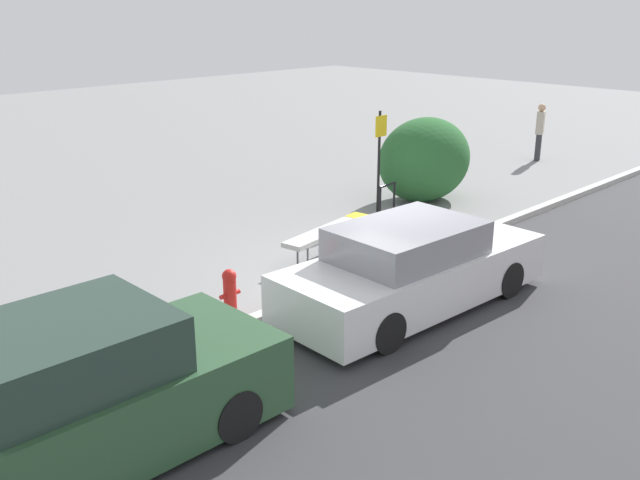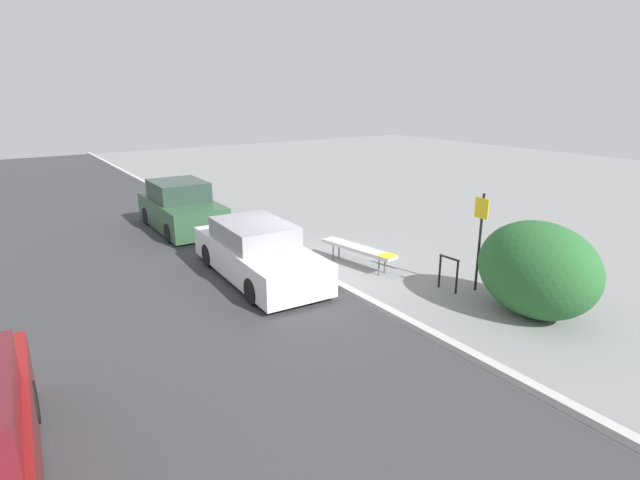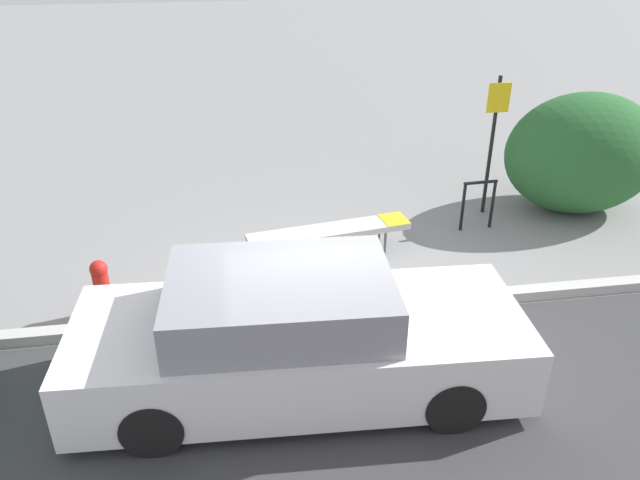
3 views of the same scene
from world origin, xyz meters
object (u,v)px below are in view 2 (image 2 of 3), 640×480
Objects in this scene: bench at (359,249)px; parked_car_near at (257,252)px; parked_car_far at (181,208)px; sign_post at (480,233)px; fire_hydrant at (274,231)px; bike_rack at (448,270)px.

bench is 2.70m from parked_car_near.
parked_car_far is (-6.27, -2.61, 0.22)m from bench.
sign_post is at bearing 23.77° from parked_car_far.
sign_post reaches higher than fire_hydrant.
parked_car_near is 1.14× the size of parked_car_far.
bench is at bearing 15.86° from fire_hydrant.
parked_car_far is at bearing -157.02° from sign_post.
sign_post is 9.91m from parked_car_far.
sign_post is 0.55× the size of parked_car_far.
bike_rack is 0.36× the size of sign_post.
bike_rack is 1.10m from sign_post.
parked_car_far reaches higher than bench.
bike_rack is (2.48, 0.69, 0.02)m from bench.
bench is 6.80m from parked_car_far.
parked_car_near is (-3.63, -3.82, -0.75)m from sign_post.
bike_rack is 1.08× the size of fire_hydrant.
fire_hydrant is at bearing 29.22° from parked_car_far.
bench is at bearing 23.43° from parked_car_far.
parked_car_far is at bearing -151.57° from fire_hydrant.
bench is 0.51× the size of parked_car_near.
bike_rack is at bearing -122.29° from sign_post.
bike_rack is at bearing 47.63° from parked_car_near.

